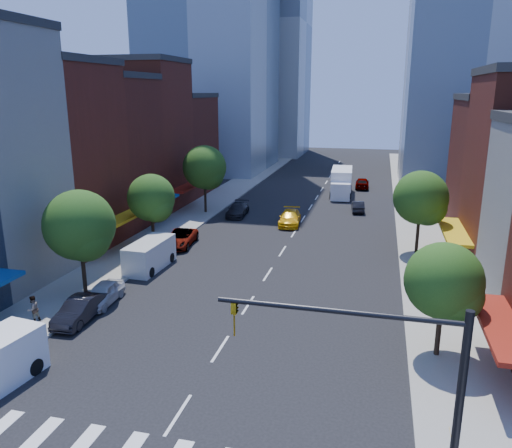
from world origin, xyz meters
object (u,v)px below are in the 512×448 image
at_px(parked_car_third, 180,238).
at_px(box_truck, 341,183).
at_px(traffic_car_oncoming, 358,206).
at_px(traffic_car_far, 362,183).
at_px(cargo_van_far, 149,255).
at_px(pedestrian_far, 33,309).
at_px(parked_car_second, 79,310).
at_px(parked_car_front, 103,294).
at_px(taxi, 290,218).
at_px(parked_car_rear, 238,210).

height_order(parked_car_third, box_truck, box_truck).
bearing_deg(box_truck, parked_car_third, -117.85).
relative_size(traffic_car_oncoming, traffic_car_far, 0.82).
distance_m(cargo_van_far, pedestrian_far, 11.10).
bearing_deg(pedestrian_far, parked_car_second, 125.72).
height_order(parked_car_front, taxi, taxi).
height_order(parked_car_third, traffic_car_oncoming, parked_car_third).
bearing_deg(parked_car_front, parked_car_rear, 81.75).
xyz_separation_m(parked_car_rear, traffic_car_oncoming, (13.24, 5.39, -0.07)).
bearing_deg(taxi, parked_car_second, -113.26).
bearing_deg(box_truck, parked_car_rear, -128.66).
relative_size(parked_car_rear, taxi, 0.94).
height_order(traffic_car_oncoming, traffic_car_far, traffic_car_far).
distance_m(parked_car_second, box_truck, 44.92).
height_order(parked_car_front, parked_car_third, parked_car_third).
relative_size(parked_car_third, taxi, 1.00).
distance_m(cargo_van_far, taxi, 18.28).
distance_m(parked_car_third, parked_car_rear, 12.54).
bearing_deg(parked_car_rear, parked_car_second, -97.32).
relative_size(parked_car_second, traffic_car_far, 0.93).
relative_size(parked_car_rear, cargo_van_far, 0.91).
bearing_deg(cargo_van_far, parked_car_second, -88.27).
bearing_deg(pedestrian_far, parked_car_front, 159.24).
xyz_separation_m(parked_car_rear, traffic_car_far, (13.13, 20.46, 0.10)).
relative_size(parked_car_front, cargo_van_far, 0.77).
relative_size(traffic_car_far, box_truck, 0.53).
relative_size(parked_car_front, parked_car_third, 0.79).
bearing_deg(parked_car_second, parked_car_third, 87.37).
bearing_deg(pedestrian_far, cargo_van_far, 179.53).
distance_m(taxi, pedestrian_far, 29.15).
relative_size(parked_car_rear, box_truck, 0.55).
bearing_deg(traffic_car_oncoming, parked_car_second, 59.60).
relative_size(parked_car_second, traffic_car_oncoming, 1.12).
relative_size(cargo_van_far, taxi, 1.03).
height_order(parked_car_front, box_truck, box_truck).
bearing_deg(parked_car_front, traffic_car_far, 68.05).
xyz_separation_m(parked_car_third, taxi, (8.50, 9.86, 0.03)).
relative_size(cargo_van_far, traffic_car_far, 1.13).
bearing_deg(taxi, cargo_van_far, -122.84).
bearing_deg(traffic_car_far, taxi, 72.29).
bearing_deg(cargo_van_far, box_truck, 71.12).
xyz_separation_m(parked_car_front, traffic_car_far, (15.13, 46.19, 0.10)).
relative_size(parked_car_second, parked_car_rear, 0.90).
bearing_deg(traffic_car_far, parked_car_front, 70.26).
distance_m(taxi, traffic_car_far, 23.91).
height_order(parked_car_second, parked_car_rear, parked_car_second).
distance_m(parked_car_third, pedestrian_far, 17.32).
distance_m(parked_car_second, parked_car_rear, 28.52).
distance_m(parked_car_front, cargo_van_far, 7.05).
bearing_deg(pedestrian_far, traffic_car_oncoming, 165.46).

